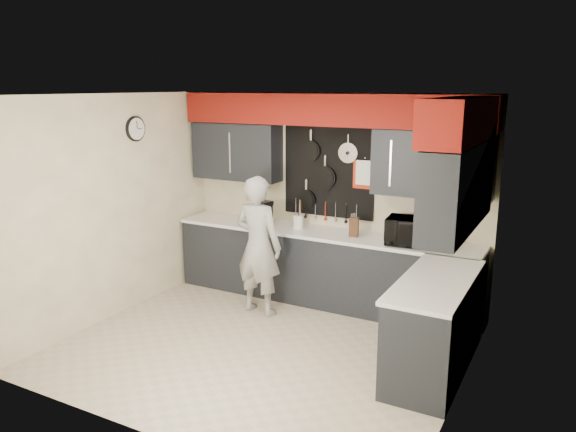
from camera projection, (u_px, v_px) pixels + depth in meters
The scene contains 10 objects.
ground at pixel (263, 346), 5.92m from camera, with size 4.00×4.00×0.00m, color #C7B19B.
back_wall_assembly at pixel (329, 142), 6.83m from camera, with size 4.00×0.36×2.60m.
right_wall_assembly at pixel (461, 173), 4.86m from camera, with size 0.36×3.50×2.60m.
left_wall_assembly at pixel (116, 204), 6.55m from camera, with size 0.05×3.50×2.60m.
base_cabinets at pixel (348, 281), 6.56m from camera, with size 3.95×2.20×0.92m.
microwave at pixel (412, 232), 6.33m from camera, with size 0.56×0.38×0.31m, color black.
knife_block at pixel (354, 227), 6.70m from camera, with size 0.10×0.10×0.23m, color #3A1E12.
utensil_crock at pixel (299, 222), 7.09m from camera, with size 0.13×0.13×0.17m, color white.
coffee_maker at pixel (265, 212), 7.29m from camera, with size 0.20×0.23×0.30m.
person at pixel (258, 246), 6.63m from camera, with size 0.61×0.40×1.67m, color #AAABA8.
Camera 1 is at (2.80, -4.69, 2.69)m, focal length 35.00 mm.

